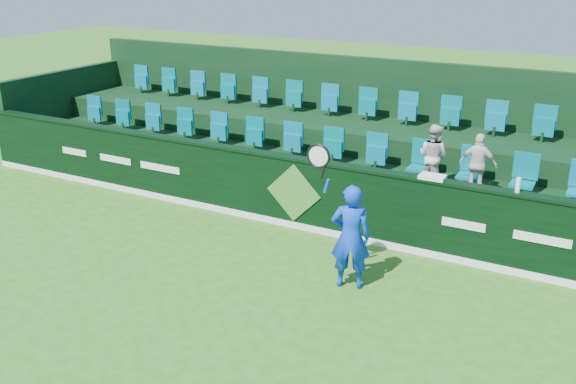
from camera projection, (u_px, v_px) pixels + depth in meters
The scene contains 12 objects.
ground at pixel (159, 328), 8.74m from camera, with size 60.00×60.00×0.00m, color #2C6317.
sponsor_hoarding at pixel (297, 192), 11.80m from camera, with size 16.00×0.25×1.35m.
stand_tier_front at pixel (322, 188), 12.80m from camera, with size 16.00×2.00×0.80m, color black.
stand_tier_back at pixel (359, 153), 14.28m from camera, with size 16.00×1.80×1.30m, color black.
stand_rear at pixel (368, 123), 14.46m from camera, with size 16.00×4.10×2.60m.
seat_row_front at pixel (331, 150), 12.89m from camera, with size 13.50×0.50×0.60m, color #056886.
seat_row_back at pixel (366, 108), 14.20m from camera, with size 13.50×0.50×0.60m, color #056886.
tennis_player at pixel (350, 236), 9.56m from camera, with size 1.09×0.57×2.27m.
spectator_left at pixel (433, 156), 11.50m from camera, with size 0.57×0.44×1.17m, color beige.
spectator_middle at pixel (478, 164), 11.15m from camera, with size 0.65×0.27×1.11m, color silver.
towel at pixel (432, 177), 10.44m from camera, with size 0.41×0.27×0.06m, color white.
drinks_bottle at pixel (518, 185), 9.81m from camera, with size 0.07×0.07×0.23m, color white.
Camera 1 is at (5.15, -5.81, 4.75)m, focal length 40.00 mm.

